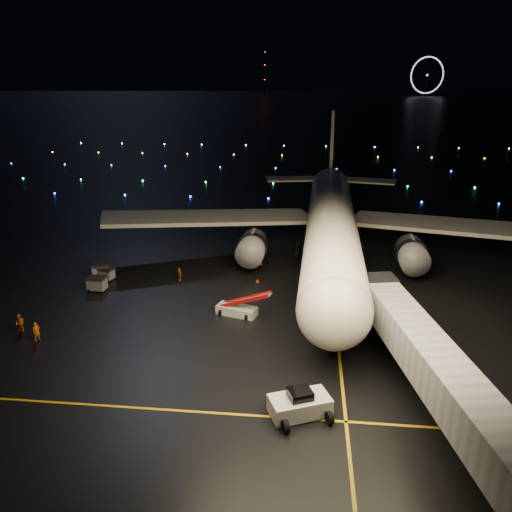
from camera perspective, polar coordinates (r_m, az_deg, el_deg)
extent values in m
plane|color=black|center=(342.34, 4.67, 15.56)|extent=(2000.00, 2000.00, 0.00)
cube|color=gold|center=(61.45, 8.74, -3.74)|extent=(0.25, 80.00, 0.02)
cube|color=gold|center=(41.85, -14.69, -16.36)|extent=(60.00, 0.25, 0.02)
cube|color=silver|center=(39.40, 5.03, -16.32)|extent=(5.10, 3.95, 2.16)
imported|color=orange|center=(53.51, -23.80, -7.88)|extent=(0.78, 0.83, 1.91)
imported|color=orange|center=(55.88, -25.38, -6.94)|extent=(1.08, 0.93, 1.91)
imported|color=orange|center=(63.75, -8.74, -2.06)|extent=(0.93, 1.01, 1.66)
cone|color=#F53609|center=(62.62, 0.17, -2.82)|extent=(0.50, 0.50, 0.46)
cone|color=#F53609|center=(68.43, 0.59, -0.80)|extent=(0.58, 0.58, 0.52)
cone|color=#F53609|center=(67.08, -0.45, -1.25)|extent=(0.46, 0.46, 0.48)
cone|color=#F53609|center=(82.99, -13.25, 2.36)|extent=(0.55, 0.55, 0.48)
cylinder|color=black|center=(784.42, 0.99, 20.24)|extent=(1.80, 1.80, 64.00)
cube|color=gray|center=(66.01, -16.73, -1.98)|extent=(2.08, 1.70, 1.54)
cube|color=gray|center=(66.82, -17.30, -1.61)|extent=(2.68, 2.35, 1.90)
cube|color=gray|center=(62.96, -17.71, -3.04)|extent=(2.17, 1.60, 1.76)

